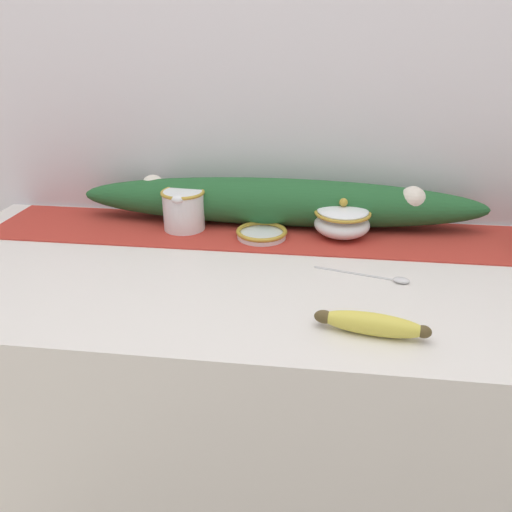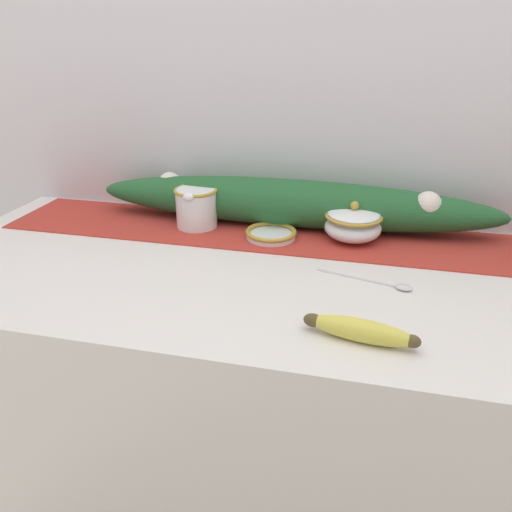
{
  "view_description": "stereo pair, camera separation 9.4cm",
  "coord_description": "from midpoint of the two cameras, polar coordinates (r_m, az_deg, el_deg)",
  "views": [
    {
      "loc": [
        0.1,
        -0.93,
        1.38
      ],
      "look_at": [
        -0.02,
        -0.05,
        0.98
      ],
      "focal_mm": 35.0,
      "sensor_mm": 36.0,
      "label": 1
    },
    {
      "loc": [
        0.19,
        -0.91,
        1.38
      ],
      "look_at": [
        -0.02,
        -0.05,
        0.98
      ],
      "focal_mm": 35.0,
      "sensor_mm": 36.0,
      "label": 2
    }
  ],
  "objects": [
    {
      "name": "back_wall",
      "position": [
        1.29,
        0.98,
        16.3
      ],
      "size": [
        2.33,
        0.04,
        2.4
      ],
      "primitive_type": "cube",
      "color": "silver",
      "rests_on": "ground_plane"
    },
    {
      "name": "spoon",
      "position": [
        1.01,
        12.61,
        -2.63
      ],
      "size": [
        0.19,
        0.06,
        0.01
      ],
      "rotation": [
        0.0,
        0.0,
        -0.25
      ],
      "color": "silver",
      "rests_on": "countertop"
    },
    {
      "name": "cream_pitcher",
      "position": [
        1.24,
        -10.42,
        5.35
      ],
      "size": [
        0.11,
        0.12,
        0.1
      ],
      "color": "white",
      "rests_on": "countertop"
    },
    {
      "name": "table_runner",
      "position": [
        1.21,
        0.09,
        2.56
      ],
      "size": [
        1.4,
        0.24,
        0.0
      ],
      "primitive_type": "cube",
      "color": "#B23328",
      "rests_on": "countertop"
    },
    {
      "name": "countertop",
      "position": [
        1.31,
        -1.08,
        -20.15
      ],
      "size": [
        1.53,
        0.65,
        0.93
      ],
      "primitive_type": "cube",
      "color": "silver",
      "rests_on": "ground_plane"
    },
    {
      "name": "sugar_bowl",
      "position": [
        1.19,
        7.6,
        4.03
      ],
      "size": [
        0.13,
        0.13,
        0.09
      ],
      "color": "white",
      "rests_on": "countertop"
    },
    {
      "name": "banana",
      "position": [
        0.83,
        9.89,
        -7.74
      ],
      "size": [
        0.19,
        0.06,
        0.04
      ],
      "rotation": [
        0.0,
        0.0,
        -0.16
      ],
      "color": "#DBCC4C",
      "rests_on": "countertop"
    },
    {
      "name": "small_dish",
      "position": [
        1.18,
        -1.63,
        2.57
      ],
      "size": [
        0.12,
        0.12,
        0.02
      ],
      "color": "white",
      "rests_on": "countertop"
    },
    {
      "name": "poinsettia_garland",
      "position": [
        1.25,
        0.38,
        6.22
      ],
      "size": [
        1.01,
        0.13,
        0.12
      ],
      "color": "#235B2D",
      "rests_on": "countertop"
    }
  ]
}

